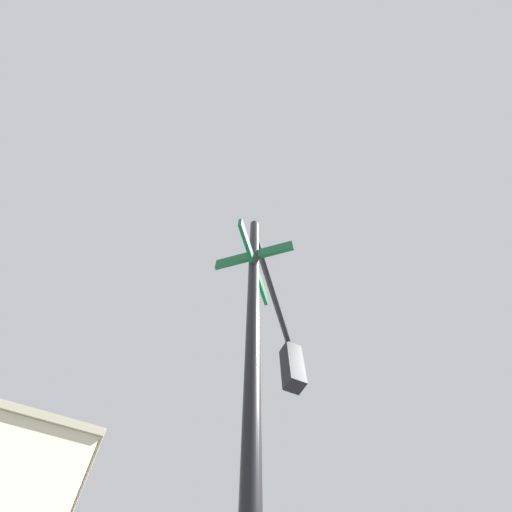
% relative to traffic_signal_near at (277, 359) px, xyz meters
% --- Properties ---
extents(traffic_signal_near, '(2.02, 2.27, 6.46)m').
position_rel_traffic_signal_near_xyz_m(traffic_signal_near, '(0.00, 0.00, 0.00)').
color(traffic_signal_near, black).
rests_on(traffic_signal_near, ground_plane).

